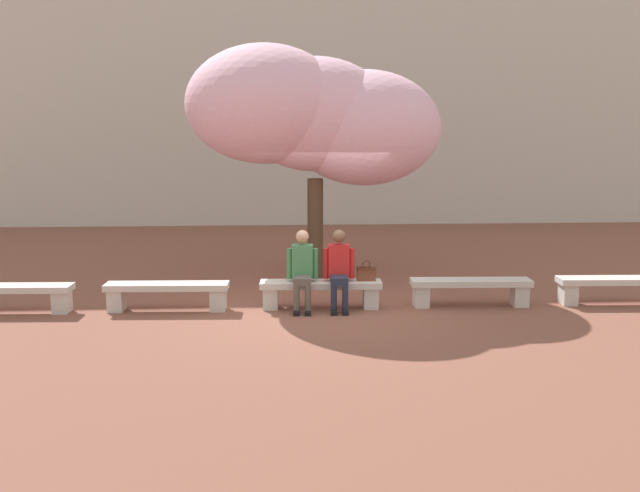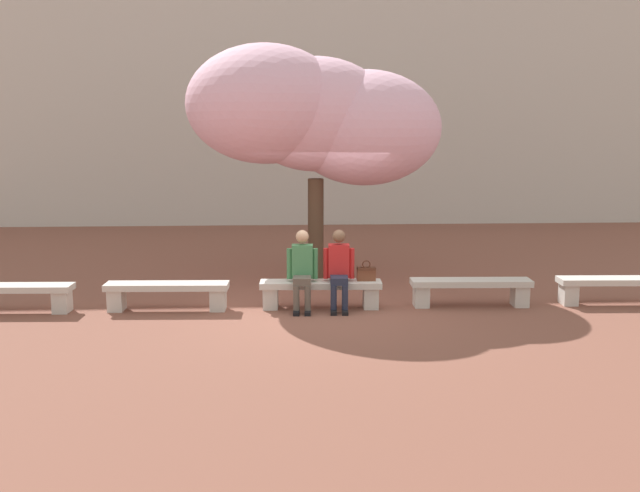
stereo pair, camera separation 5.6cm
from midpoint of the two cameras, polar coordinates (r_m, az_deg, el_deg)
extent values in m
plane|color=brown|center=(12.32, -0.08, -4.75)|extent=(100.00, 100.00, 0.00)
cube|color=beige|center=(24.29, -1.84, 15.16)|extent=(28.00, 4.00, 10.94)
cube|color=beige|center=(12.93, -22.71, -2.98)|extent=(2.00, 0.50, 0.10)
cube|color=beige|center=(12.70, -19.19, -4.03)|extent=(0.25, 0.35, 0.35)
cube|color=beige|center=(12.33, -11.71, -3.01)|extent=(2.00, 0.50, 0.10)
cube|color=beige|center=(12.56, -15.37, -3.99)|extent=(0.25, 0.35, 0.35)
cube|color=beige|center=(12.26, -7.90, -4.06)|extent=(0.25, 0.35, 0.35)
cube|color=beige|center=(12.22, -0.08, -2.93)|extent=(2.00, 0.50, 0.10)
cube|color=beige|center=(12.29, -3.91, -3.96)|extent=(0.25, 0.35, 0.35)
cube|color=beige|center=(12.32, 3.75, -3.93)|extent=(0.25, 0.35, 0.35)
cube|color=beige|center=(12.61, 11.30, -2.73)|extent=(2.00, 0.50, 0.10)
cube|color=beige|center=(12.51, 7.59, -3.78)|extent=(0.25, 0.35, 0.35)
cube|color=beige|center=(12.86, 14.84, -3.65)|extent=(0.25, 0.35, 0.35)
cube|color=beige|center=(13.46, 21.61, -2.45)|extent=(2.00, 0.50, 0.10)
cube|color=beige|center=(13.21, 18.27, -3.48)|extent=(0.25, 0.35, 0.35)
cube|color=black|center=(11.89, -1.94, -5.12)|extent=(0.11, 0.22, 0.06)
cylinder|color=brown|center=(11.90, -1.94, -4.07)|extent=(0.10, 0.10, 0.42)
cube|color=black|center=(11.89, -1.07, -5.12)|extent=(0.11, 0.22, 0.06)
cylinder|color=brown|center=(11.89, -1.07, -4.07)|extent=(0.10, 0.10, 0.42)
cube|color=brown|center=(12.01, -1.49, -2.61)|extent=(0.30, 0.41, 0.12)
cube|color=#428451|center=(12.18, -1.48, -1.16)|extent=(0.35, 0.24, 0.54)
sphere|color=tan|center=(12.11, -1.49, 0.73)|extent=(0.21, 0.21, 0.21)
cylinder|color=#428451|center=(12.17, -2.47, -1.36)|extent=(0.09, 0.09, 0.50)
cylinder|color=#428451|center=(12.16, -0.49, -1.36)|extent=(0.09, 0.09, 0.50)
cube|color=black|center=(11.92, 0.93, -5.08)|extent=(0.11, 0.23, 0.06)
cylinder|color=#23283D|center=(11.93, 0.92, -4.03)|extent=(0.10, 0.10, 0.42)
cube|color=black|center=(11.92, 1.80, -5.07)|extent=(0.11, 0.23, 0.06)
cylinder|color=#23283D|center=(11.93, 1.79, -4.03)|extent=(0.10, 0.10, 0.42)
cube|color=#23283D|center=(12.05, 1.34, -2.58)|extent=(0.30, 0.41, 0.12)
cube|color=red|center=(12.21, 1.31, -1.13)|extent=(0.35, 0.24, 0.54)
sphere|color=brown|center=(12.14, 1.32, 0.75)|extent=(0.21, 0.21, 0.21)
cylinder|color=red|center=(12.19, 0.33, -1.33)|extent=(0.09, 0.09, 0.50)
cylinder|color=red|center=(12.20, 2.30, -1.33)|extent=(0.09, 0.09, 0.50)
cube|color=brown|center=(12.27, 3.41, -2.14)|extent=(0.30, 0.14, 0.22)
cube|color=#552C1C|center=(12.25, 3.42, -1.73)|extent=(0.30, 0.15, 0.04)
torus|color=#4A2718|center=(12.24, 3.42, -1.40)|extent=(0.14, 0.02, 0.14)
cylinder|color=#473323|center=(14.21, -0.47, 1.19)|extent=(0.30, 0.30, 1.97)
ellipsoid|color=#EFB7D1|center=(14.07, -0.49, 10.00)|extent=(2.81, 2.52, 2.11)
ellipsoid|color=#EFB7D1|center=(14.00, -4.34, 10.73)|extent=(2.91, 3.08, 2.18)
ellipsoid|color=#EFB7D1|center=(14.27, 3.27, 8.98)|extent=(2.88, 2.86, 2.16)
camera|label=1|loc=(0.03, -90.13, -0.02)|focal=42.00mm
camera|label=2|loc=(0.03, 89.87, 0.02)|focal=42.00mm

